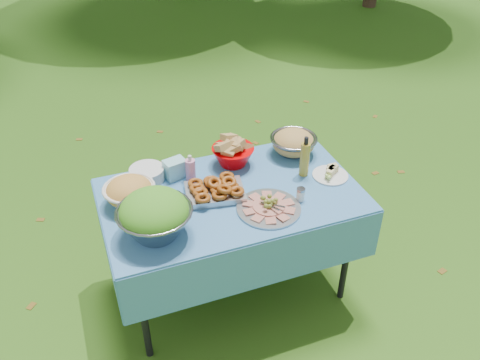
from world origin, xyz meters
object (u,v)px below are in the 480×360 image
Objects in this scene: picnic_table at (232,243)px; oil_bottle at (305,156)px; bread_bowl at (233,152)px; charcuterie_platter at (269,203)px; pasta_bowl_steel at (293,142)px; plate_stack at (147,174)px; salad_bowl at (155,215)px.

picnic_table is 5.69× the size of oil_bottle.
bread_bowl is 0.50m from charcuterie_platter.
bread_bowl is 0.74× the size of charcuterie_platter.
pasta_bowl_steel is (0.52, 0.27, 0.46)m from picnic_table.
plate_stack is at bearing 143.06° from picnic_table.
pasta_bowl_steel is 1.14× the size of oil_bottle.
charcuterie_platter reaches higher than plate_stack.
pasta_bowl_steel is 0.61m from charcuterie_platter.
pasta_bowl_steel is (0.40, -0.02, -0.01)m from bread_bowl.
plate_stack is at bearing 177.63° from pasta_bowl_steel.
picnic_table is 7.12× the size of plate_stack.
oil_bottle is at bearing 13.23° from salad_bowl.
salad_bowl is 0.76m from bread_bowl.
oil_bottle is (-0.04, -0.24, 0.05)m from pasta_bowl_steel.
charcuterie_platter is 1.38× the size of oil_bottle.
bread_bowl is (0.59, 0.48, -0.04)m from salad_bowl.
charcuterie_platter is at bearing -127.94° from pasta_bowl_steel.
plate_stack is 0.79× the size of bread_bowl.
plate_stack is 0.80× the size of oil_bottle.
salad_bowl reaches higher than pasta_bowl_steel.
salad_bowl is 1.08× the size of charcuterie_platter.
oil_bottle is at bearing -35.94° from bread_bowl.
picnic_table is at bearing 21.88° from salad_bowl.
salad_bowl is 1.31× the size of pasta_bowl_steel.
bread_bowl is at bearing -2.46° from plate_stack.
pasta_bowl_steel is at bearing 27.95° from picnic_table.
salad_bowl is 0.97m from oil_bottle.
picnic_table is 0.69m from oil_bottle.
oil_bottle reaches higher than plate_stack.
plate_stack is at bearing 177.54° from bread_bowl.
bread_bowl reaches higher than picnic_table.
pasta_bowl_steel is (0.99, 0.46, -0.05)m from salad_bowl.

